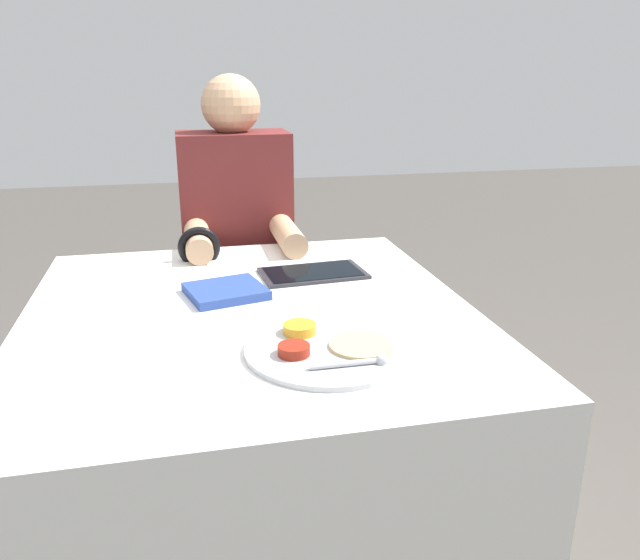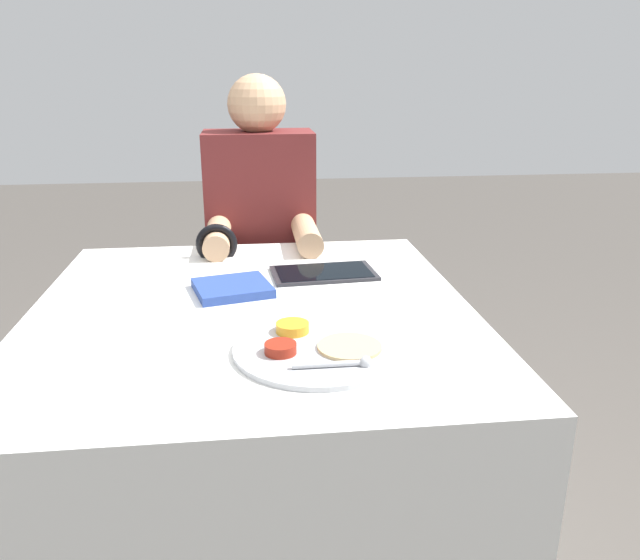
{
  "view_description": "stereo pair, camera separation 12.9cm",
  "coord_description": "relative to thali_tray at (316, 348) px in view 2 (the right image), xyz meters",
  "views": [
    {
      "loc": [
        -0.12,
        -1.21,
        1.21
      ],
      "look_at": [
        0.15,
        -0.02,
        0.8
      ],
      "focal_mm": 35.0,
      "sensor_mm": 36.0,
      "label": 1
    },
    {
      "loc": [
        0.0,
        -1.23,
        1.21
      ],
      "look_at": [
        0.15,
        -0.02,
        0.8
      ],
      "focal_mm": 35.0,
      "sensor_mm": 36.0,
      "label": 2
    }
  ],
  "objects": [
    {
      "name": "dining_table",
      "position": [
        -0.11,
        0.24,
        -0.38
      ],
      "size": [
        0.92,
        1.0,
        0.74
      ],
      "color": "silver",
      "rests_on": "ground_plane"
    },
    {
      "name": "thali_tray",
      "position": [
        0.0,
        0.0,
        0.0
      ],
      "size": [
        0.3,
        0.3,
        0.03
      ],
      "color": "#B7BABF",
      "rests_on": "dining_table"
    },
    {
      "name": "red_notebook",
      "position": [
        -0.15,
        0.33,
        0.0
      ],
      "size": [
        0.19,
        0.18,
        0.02
      ],
      "color": "silver",
      "rests_on": "dining_table"
    },
    {
      "name": "tablet_device",
      "position": [
        0.06,
        0.43,
        -0.0
      ],
      "size": [
        0.26,
        0.17,
        0.01
      ],
      "color": "#28282D",
      "rests_on": "dining_table"
    },
    {
      "name": "person_diner",
      "position": [
        -0.08,
        0.9,
        -0.17
      ],
      "size": [
        0.34,
        0.45,
        1.2
      ],
      "color": "black",
      "rests_on": "ground_plane"
    }
  ]
}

